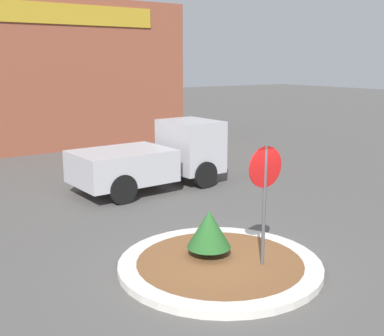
# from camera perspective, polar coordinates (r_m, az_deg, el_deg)

# --- Properties ---
(ground_plane) EXTENTS (120.00, 120.00, 0.00)m
(ground_plane) POSITION_cam_1_polar(r_m,az_deg,el_deg) (10.10, 3.30, -11.72)
(ground_plane) COLOR #514F4C
(traffic_island) EXTENTS (4.16, 4.16, 0.15)m
(traffic_island) POSITION_cam_1_polar(r_m,az_deg,el_deg) (10.07, 3.30, -11.34)
(traffic_island) COLOR beige
(traffic_island) RESTS_ON ground_plane
(stop_sign) EXTENTS (0.82, 0.07, 2.59)m
(stop_sign) POSITION_cam_1_polar(r_m,az_deg,el_deg) (9.45, 8.63, -1.86)
(stop_sign) COLOR #4C4C51
(stop_sign) RESTS_ON ground_plane
(island_shrub) EXTENTS (0.93, 0.93, 0.99)m
(island_shrub) POSITION_cam_1_polar(r_m,az_deg,el_deg) (10.08, 2.03, -7.21)
(island_shrub) COLOR brown
(island_shrub) RESTS_ON traffic_island
(utility_truck) EXTENTS (5.13, 2.46, 2.16)m
(utility_truck) POSITION_cam_1_polar(r_m,az_deg,el_deg) (16.00, -4.35, 1.31)
(utility_truck) COLOR #B2B2B7
(utility_truck) RESTS_ON ground_plane
(storefront_building) EXTENTS (12.99, 6.07, 7.04)m
(storefront_building) POSITION_cam_1_polar(r_m,az_deg,el_deg) (25.98, -17.18, 10.58)
(storefront_building) COLOR brown
(storefront_building) RESTS_ON ground_plane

